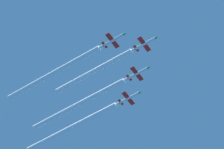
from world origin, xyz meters
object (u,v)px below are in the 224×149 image
object	(u,v)px
jet_lead	(146,43)
jet_outer_left	(130,97)
jet_left_wingman	(138,73)
jet_right_wingman	(114,40)

from	to	relation	value
jet_lead	jet_outer_left	world-z (taller)	jet_lead
jet_lead	jet_left_wingman	bearing A→B (deg)	-135.27
jet_right_wingman	jet_outer_left	world-z (taller)	jet_right_wingman
jet_left_wingman	jet_right_wingman	bearing A→B (deg)	1.57
jet_lead	jet_right_wingman	distance (m)	15.03
jet_left_wingman	jet_right_wingman	size ratio (longest dim) A/B	1.00
jet_left_wingman	jet_outer_left	world-z (taller)	jet_left_wingman
jet_lead	jet_left_wingman	size ratio (longest dim) A/B	1.00
jet_right_wingman	jet_outer_left	distance (m)	33.49
jet_lead	jet_left_wingman	xyz separation A→B (m)	(-11.22, -11.11, -1.95)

